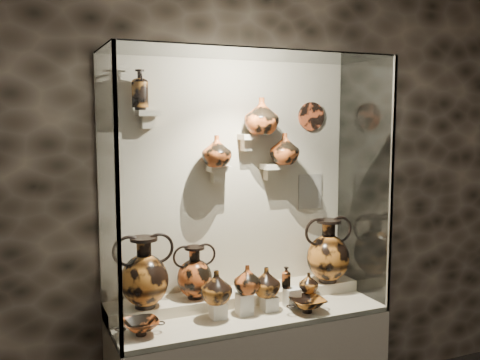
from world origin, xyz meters
name	(u,v)px	position (x,y,z in m)	size (l,w,h in m)	color
wall_back	(229,182)	(0.00, 2.50, 1.60)	(5.00, 0.02, 3.20)	black
front_tier	(248,312)	(0.00, 2.18, 0.82)	(1.68, 0.58, 0.03)	beige
rear_tier	(237,298)	(0.00, 2.35, 0.85)	(1.70, 0.25, 0.10)	beige
back_panel	(229,182)	(0.00, 2.50, 1.60)	(1.70, 0.03, 1.60)	#C0B59B
glass_front	(270,194)	(0.00, 1.88, 1.60)	(1.70, 0.01, 1.60)	white
glass_left	(107,196)	(-0.85, 2.18, 1.60)	(0.01, 0.60, 1.60)	white
glass_right	(364,181)	(0.85, 2.18, 1.60)	(0.01, 0.60, 1.60)	white
glass_top	(249,54)	(0.00, 2.18, 2.40)	(1.70, 0.60, 0.01)	white
frame_post_left	(118,204)	(-0.84, 1.89, 1.60)	(0.02, 0.02, 1.60)	gray
frame_post_right	(391,186)	(0.84, 1.89, 1.60)	(0.02, 0.02, 1.60)	gray
pedestal_a	(218,310)	(-0.22, 2.13, 0.88)	(0.09, 0.09, 0.10)	silver
pedestal_b	(244,304)	(-0.05, 2.13, 0.90)	(0.09, 0.09, 0.13)	silver
pedestal_c	(269,303)	(0.12, 2.13, 0.88)	(0.09, 0.09, 0.09)	silver
pedestal_d	(292,297)	(0.28, 2.13, 0.89)	(0.09, 0.09, 0.12)	silver
pedestal_e	(311,297)	(0.42, 2.13, 0.87)	(0.09, 0.09, 0.08)	silver
bracket_ul	(148,113)	(-0.55, 2.42, 2.05)	(0.14, 0.12, 0.04)	#C0B59B
bracket_ca	(219,169)	(-0.10, 2.42, 1.70)	(0.14, 0.12, 0.04)	#C0B59B
bracket_cb	(247,137)	(0.10, 2.42, 1.90)	(0.10, 0.12, 0.04)	#C0B59B
bracket_cc	(272,166)	(0.28, 2.42, 1.70)	(0.14, 0.12, 0.04)	#C0B59B
amphora_left	(144,272)	(-0.62, 2.30, 1.11)	(0.34, 0.34, 0.43)	#A45E1F
amphora_mid	(194,272)	(-0.30, 2.34, 1.07)	(0.27, 0.27, 0.33)	#B75020
amphora_right	(328,250)	(0.65, 2.29, 1.12)	(0.35, 0.35, 0.44)	#A45E1F
jug_a	(216,287)	(-0.24, 2.11, 1.03)	(0.19, 0.19, 0.20)	#A45E1F
jug_b	(247,279)	(-0.03, 2.13, 1.05)	(0.17, 0.17, 0.17)	#B75020
jug_c	(266,282)	(0.10, 2.14, 1.01)	(0.18, 0.18, 0.18)	#A45E1F
jug_e	(308,283)	(0.39, 2.12, 0.97)	(0.12, 0.12, 0.13)	#A45E1F
lekythos_small	(286,276)	(0.25, 2.15, 1.03)	(0.07, 0.07, 0.16)	#B75020
kylix_left	(141,326)	(-0.70, 2.06, 0.88)	(0.26, 0.22, 0.10)	#B75020
kylix_right	(307,304)	(0.32, 2.00, 0.88)	(0.27, 0.23, 0.11)	#A45E1F
lekythos_tall	(140,87)	(-0.60, 2.40, 2.20)	(0.11, 0.11, 0.27)	#A45E1F
ovoid_vase_a	(217,151)	(-0.13, 2.38, 1.82)	(0.19, 0.19, 0.20)	#B75020
ovoid_vase_b	(261,116)	(0.17, 2.36, 2.03)	(0.22, 0.22, 0.23)	#B75020
ovoid_vase_c	(284,149)	(0.35, 2.37, 1.82)	(0.20, 0.20, 0.21)	#B75020
wall_plate	(311,116)	(0.60, 2.47, 2.03)	(0.20, 0.20, 0.02)	#BF4C25
info_placard	(310,191)	(0.61, 2.47, 1.51)	(0.18, 0.01, 0.24)	beige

